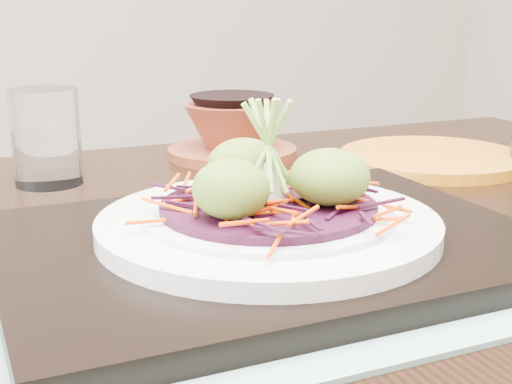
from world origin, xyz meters
name	(u,v)px	position (x,y,z in m)	size (l,w,h in m)	color
dining_table	(230,369)	(-0.01, 0.02, 0.67)	(1.27, 0.87, 0.77)	black
placemat	(268,259)	(0.01, -0.01, 0.77)	(0.44, 0.34, 0.00)	gray
serving_tray	(268,245)	(0.01, -0.01, 0.79)	(0.38, 0.28, 0.02)	black
white_plate	(268,223)	(0.01, -0.01, 0.80)	(0.25, 0.25, 0.02)	silver
cabbage_bed	(268,207)	(0.01, -0.01, 0.81)	(0.16, 0.16, 0.01)	#350A21
carrot_julienne	(268,196)	(0.01, -0.01, 0.82)	(0.19, 0.19, 0.01)	#D23D03
guacamole_scoops	(269,177)	(0.01, -0.01, 0.84)	(0.13, 0.12, 0.04)	olive
scallion_garnish	(268,151)	(0.01, -0.01, 0.86)	(0.06, 0.06, 0.09)	#90C950
water_glass	(46,137)	(-0.09, 0.28, 0.82)	(0.07, 0.07, 0.10)	white
terracotta_bowl_set	(232,133)	(0.13, 0.32, 0.80)	(0.20, 0.20, 0.06)	maroon
yellow_plate	(432,158)	(0.32, 0.19, 0.78)	(0.21, 0.21, 0.01)	#B86814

